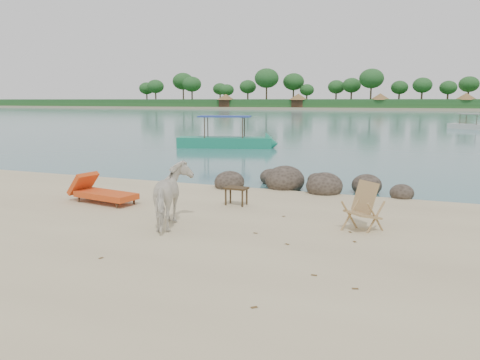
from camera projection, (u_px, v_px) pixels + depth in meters
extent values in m
plane|color=#397271|center=(399.00, 115.00, 92.33)|extent=(400.00, 400.00, 0.00)
cube|color=tan|center=(411.00, 108.00, 165.74)|extent=(420.00, 90.00, 1.40)
cube|color=#1E4C1E|center=(408.00, 103.00, 133.30)|extent=(420.00, 18.00, 2.40)
ellipsoid|color=#2E261F|center=(229.00, 183.00, 15.48)|extent=(0.99, 1.09, 0.74)
ellipsoid|color=#2E261F|center=(285.00, 181.00, 15.50)|extent=(1.30, 1.43, 0.97)
ellipsoid|color=#2E261F|center=(324.00, 187.00, 14.64)|extent=(1.14, 1.25, 0.85)
ellipsoid|color=#2E261F|center=(367.00, 186.00, 14.94)|extent=(0.95, 1.04, 0.71)
ellipsoid|color=#2E261F|center=(402.00, 194.00, 13.91)|extent=(0.71, 0.78, 0.53)
ellipsoid|color=#2E261F|center=(271.00, 178.00, 16.72)|extent=(0.79, 0.87, 0.59)
ellipsoid|color=#2E261F|center=(316.00, 181.00, 16.34)|extent=(0.62, 0.68, 0.46)
imported|color=silver|center=(173.00, 197.00, 10.58)|extent=(1.34, 1.88, 1.45)
plane|color=brown|center=(287.00, 245.00, 9.39)|extent=(0.13, 0.13, 0.00)
plane|color=brown|center=(355.00, 290.00, 7.17)|extent=(0.12, 0.12, 0.00)
plane|color=brown|center=(355.00, 243.00, 9.55)|extent=(0.13, 0.13, 0.00)
plane|color=brown|center=(101.00, 260.00, 8.56)|extent=(0.11, 0.11, 0.00)
plane|color=brown|center=(93.00, 197.00, 14.01)|extent=(0.13, 0.13, 0.00)
plane|color=brown|center=(350.00, 233.00, 10.24)|extent=(0.14, 0.14, 0.00)
plane|color=brown|center=(110.00, 196.00, 14.17)|extent=(0.10, 0.10, 0.00)
plane|color=brown|center=(255.00, 234.00, 10.16)|extent=(0.11, 0.11, 0.00)
plane|color=brown|center=(314.00, 277.00, 7.72)|extent=(0.10, 0.10, 0.00)
plane|color=brown|center=(254.00, 309.00, 6.53)|extent=(0.14, 0.14, 0.00)
plane|color=brown|center=(284.00, 217.00, 11.63)|extent=(0.12, 0.12, 0.00)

